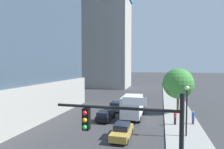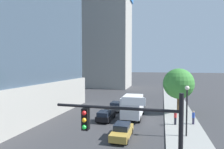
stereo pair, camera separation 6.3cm
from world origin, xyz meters
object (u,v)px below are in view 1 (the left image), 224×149
(street_tree, at_px, (178,84))
(car_gold, at_px, (122,131))
(car_black, at_px, (106,115))
(box_truck, at_px, (133,106))
(pedestrian_red_shirt, at_px, (175,117))
(street_lamp, at_px, (187,103))
(pedestrian_blue_shirt, at_px, (193,117))
(car_gray, at_px, (116,106))
(car_silver, at_px, (139,103))
(construction_building, at_px, (108,35))
(traffic_light_pole, at_px, (136,136))

(street_tree, relative_size, car_gold, 1.58)
(car_black, distance_m, box_truck, 4.15)
(car_black, xyz_separation_m, pedestrian_red_shirt, (9.00, 0.05, 0.36))
(street_lamp, height_order, pedestrian_blue_shirt, street_lamp)
(car_gray, bearing_deg, car_silver, 49.37)
(street_tree, relative_size, car_gray, 1.62)
(pedestrian_blue_shirt, bearing_deg, construction_building, 119.77)
(car_gray, height_order, pedestrian_red_shirt, pedestrian_red_shirt)
(street_tree, height_order, car_silver, street_tree)
(pedestrian_red_shirt, bearing_deg, car_gold, -134.52)
(car_gray, xyz_separation_m, car_black, (-0.00, -6.08, -0.03))
(car_gray, height_order, box_truck, box_truck)
(street_tree, xyz_separation_m, pedestrian_blue_shirt, (1.35, -6.09, -3.65))
(car_black, bearing_deg, pedestrian_red_shirt, 0.33)
(car_gray, bearing_deg, box_truck, -49.54)
(street_tree, height_order, box_truck, street_tree)
(construction_building, relative_size, car_gold, 9.65)
(construction_building, height_order, pedestrian_red_shirt, construction_building)
(car_gray, relative_size, box_truck, 0.63)
(street_tree, bearing_deg, street_lamp, -89.89)
(street_tree, bearing_deg, car_black, -145.03)
(car_black, relative_size, pedestrian_red_shirt, 2.42)
(construction_building, distance_m, pedestrian_blue_shirt, 47.00)
(traffic_light_pole, xyz_separation_m, car_black, (-6.21, 16.16, -3.59))
(traffic_light_pole, height_order, pedestrian_blue_shirt, traffic_light_pole)
(street_tree, xyz_separation_m, car_black, (-9.84, -6.88, -3.94))
(box_truck, height_order, pedestrian_red_shirt, box_truck)
(pedestrian_red_shirt, bearing_deg, pedestrian_blue_shirt, 18.62)
(car_gray, distance_m, box_truck, 5.38)
(pedestrian_red_shirt, bearing_deg, box_truck, 160.12)
(pedestrian_blue_shirt, bearing_deg, box_truck, 170.65)
(car_gray, bearing_deg, construction_building, 107.93)
(traffic_light_pole, distance_m, pedestrian_blue_shirt, 17.97)
(traffic_light_pole, height_order, car_black, traffic_light_pole)
(box_truck, relative_size, pedestrian_blue_shirt, 4.10)
(pedestrian_blue_shirt, bearing_deg, street_tree, 102.50)
(street_tree, height_order, car_gray, street_tree)
(traffic_light_pole, bearing_deg, street_tree, 81.06)
(traffic_light_pole, relative_size, street_lamp, 1.18)
(car_gold, height_order, box_truck, box_truck)
(traffic_light_pole, height_order, car_silver, traffic_light_pole)
(traffic_light_pole, bearing_deg, pedestrian_red_shirt, 80.25)
(car_gold, bearing_deg, car_gray, 106.32)
(car_gold, relative_size, car_black, 1.01)
(car_gold, relative_size, pedestrian_blue_shirt, 2.62)
(car_gold, relative_size, box_truck, 0.64)
(street_lamp, relative_size, car_silver, 1.17)
(car_black, bearing_deg, car_gold, -58.63)
(construction_building, bearing_deg, street_tree, -57.43)
(car_black, bearing_deg, pedestrian_blue_shirt, 4.03)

